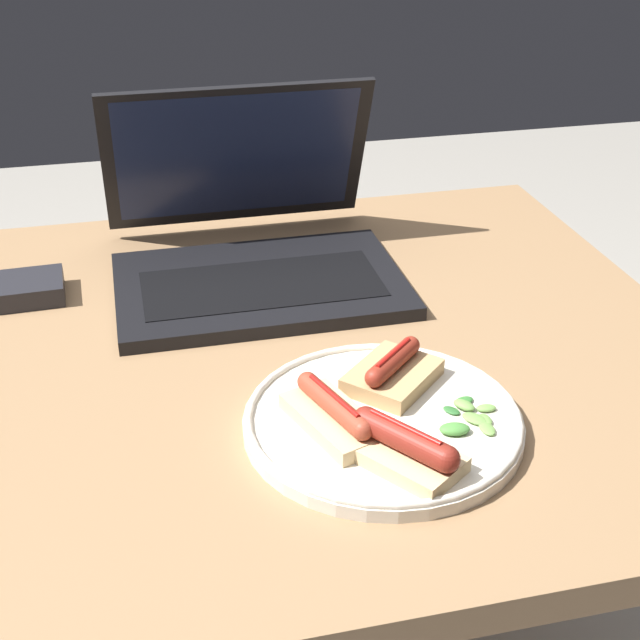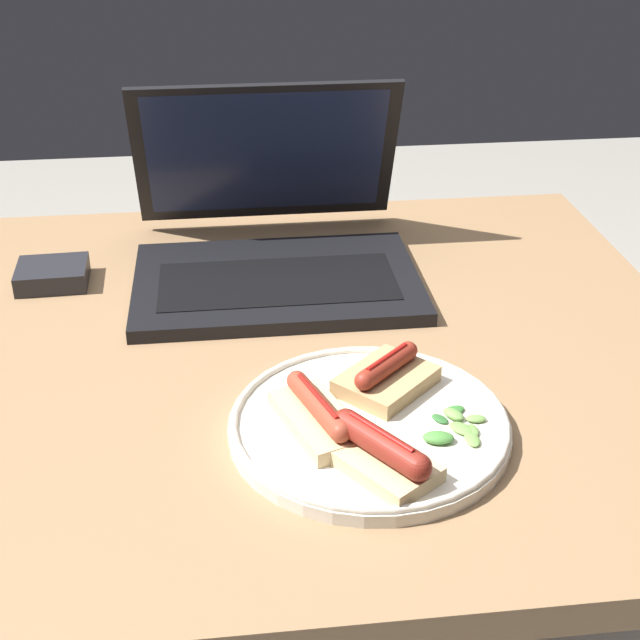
# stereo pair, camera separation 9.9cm
# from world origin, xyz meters

# --- Properties ---
(desk) EXTENTS (1.24, 0.88, 0.75)m
(desk) POSITION_xyz_m (0.00, 0.00, 0.67)
(desk) COLOR #93704C
(desk) RESTS_ON ground_plane
(laptop) EXTENTS (0.38, 0.35, 0.24)m
(laptop) POSITION_xyz_m (0.12, 0.19, 0.80)
(laptop) COLOR black
(laptop) RESTS_ON desk
(plate) EXTENTS (0.29, 0.29, 0.02)m
(plate) POSITION_xyz_m (0.19, -0.19, 0.76)
(plate) COLOR silver
(plate) RESTS_ON desk
(sausage_toast_left) EXTENTS (0.09, 0.13, 0.04)m
(sausage_toast_left) POSITION_xyz_m (0.13, -0.20, 0.78)
(sausage_toast_left) COLOR #D6B784
(sausage_toast_left) RESTS_ON plate
(sausage_toast_middle) EXTENTS (0.11, 0.13, 0.04)m
(sausage_toast_middle) POSITION_xyz_m (0.19, -0.27, 0.78)
(sausage_toast_middle) COLOR #D6B784
(sausage_toast_middle) RESTS_ON plate
(sausage_toast_right) EXTENTS (0.12, 0.12, 0.04)m
(sausage_toast_right) POSITION_xyz_m (0.22, -0.13, 0.78)
(sausage_toast_right) COLOR tan
(sausage_toast_right) RESTS_ON plate
(salad_pile) EXTENTS (0.07, 0.07, 0.01)m
(salad_pile) POSITION_xyz_m (0.27, -0.22, 0.77)
(salad_pile) COLOR #2D662D
(salad_pile) RESTS_ON plate
(external_drive) EXTENTS (0.10, 0.08, 0.03)m
(external_drive) POSITION_xyz_m (-0.18, 0.19, 0.77)
(external_drive) COLOR #232328
(external_drive) RESTS_ON desk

